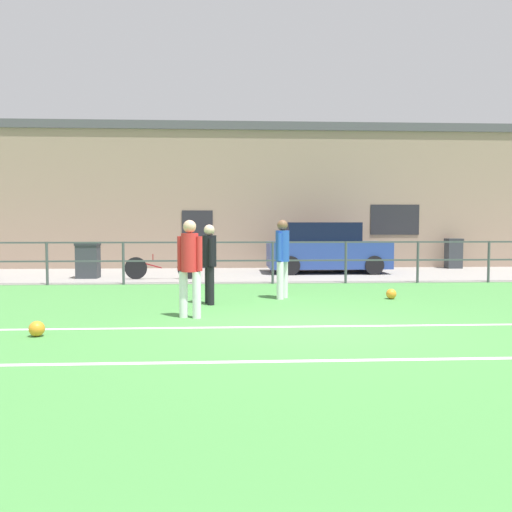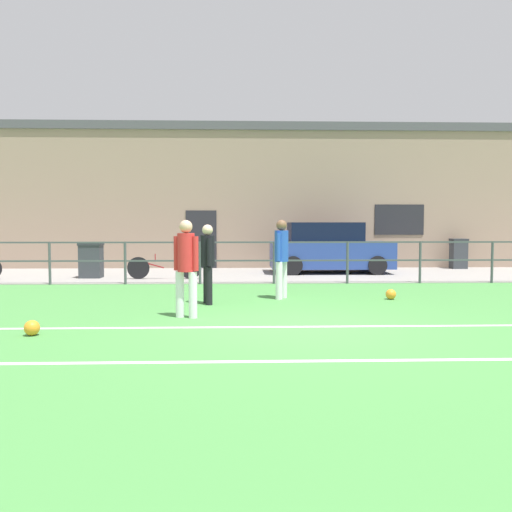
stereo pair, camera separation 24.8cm
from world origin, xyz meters
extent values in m
cube|color=#478C42|center=(0.00, 0.00, -0.02)|extent=(60.00, 44.00, 0.04)
cube|color=white|center=(0.00, -0.10, 0.00)|extent=(36.00, 0.11, 0.00)
cube|color=white|center=(0.00, -2.23, 0.00)|extent=(36.00, 0.11, 0.00)
cube|color=gray|center=(0.00, 8.50, 0.01)|extent=(48.00, 5.00, 0.02)
cylinder|color=#474C51|center=(-6.00, 6.00, 0.57)|extent=(0.07, 0.07, 1.15)
cylinder|color=#474C51|center=(-4.00, 6.00, 0.57)|extent=(0.07, 0.07, 1.15)
cylinder|color=#474C51|center=(-2.00, 6.00, 0.57)|extent=(0.07, 0.07, 1.15)
cylinder|color=#474C51|center=(0.00, 6.00, 0.57)|extent=(0.07, 0.07, 1.15)
cylinder|color=#474C51|center=(2.00, 6.00, 0.57)|extent=(0.07, 0.07, 1.15)
cylinder|color=#474C51|center=(4.00, 6.00, 0.57)|extent=(0.07, 0.07, 1.15)
cylinder|color=#474C51|center=(6.00, 6.00, 0.57)|extent=(0.07, 0.07, 1.15)
cube|color=#474C51|center=(0.00, 6.00, 1.13)|extent=(36.00, 0.04, 0.04)
cube|color=#474C51|center=(0.00, 6.00, 0.63)|extent=(36.00, 0.04, 0.04)
cube|color=gray|center=(0.00, 12.20, 2.49)|extent=(28.00, 2.40, 4.98)
cube|color=#232328|center=(-2.30, 10.98, 1.05)|extent=(1.10, 0.04, 2.10)
cube|color=#232328|center=(4.92, 10.98, 1.77)|extent=(1.80, 0.04, 1.10)
cube|color=#4C4C51|center=(0.00, 12.20, 5.13)|extent=(28.00, 2.56, 0.30)
cylinder|color=black|center=(-1.62, 2.49, 0.38)|extent=(0.14, 0.14, 0.76)
cylinder|color=black|center=(-1.57, 2.26, 0.38)|extent=(0.14, 0.14, 0.76)
cylinder|color=black|center=(-1.59, 2.37, 1.08)|extent=(0.28, 0.28, 0.63)
sphere|color=beige|center=(-1.59, 2.37, 1.50)|extent=(0.22, 0.22, 0.22)
cylinder|color=black|center=(-1.63, 2.54, 1.06)|extent=(0.10, 0.10, 0.57)
cylinder|color=black|center=(-1.55, 2.21, 1.06)|extent=(0.10, 0.10, 0.57)
cylinder|color=white|center=(-1.76, 0.76, 0.40)|extent=(0.15, 0.15, 0.80)
cylinder|color=white|center=(-2.00, 0.85, 0.40)|extent=(0.15, 0.15, 0.80)
cylinder|color=red|center=(-1.88, 0.81, 1.14)|extent=(0.30, 0.30, 0.66)
sphere|color=tan|center=(-1.88, 0.81, 1.58)|extent=(0.23, 0.23, 0.23)
cylinder|color=red|center=(-1.71, 0.74, 1.12)|extent=(0.10, 0.10, 0.59)
cylinder|color=red|center=(-2.05, 0.87, 1.12)|extent=(0.10, 0.10, 0.59)
cylinder|color=white|center=(0.02, 3.23, 0.41)|extent=(0.15, 0.15, 0.81)
cylinder|color=white|center=(-0.10, 3.00, 0.41)|extent=(0.15, 0.15, 0.81)
cylinder|color=blue|center=(-0.04, 3.12, 1.15)|extent=(0.30, 0.30, 0.67)
sphere|color=brown|center=(-0.04, 3.12, 1.60)|extent=(0.23, 0.23, 0.23)
cylinder|color=blue|center=(0.05, 3.28, 1.13)|extent=(0.11, 0.11, 0.60)
cylinder|color=blue|center=(-0.12, 2.96, 1.13)|extent=(0.11, 0.11, 0.60)
sphere|color=orange|center=(-3.99, -0.63, 0.11)|extent=(0.23, 0.23, 0.23)
sphere|color=orange|center=(2.31, 2.91, 0.11)|extent=(0.22, 0.22, 0.22)
cube|color=#28428E|center=(2.07, 9.08, 0.61)|extent=(3.90, 1.83, 0.84)
cube|color=black|center=(1.87, 9.08, 1.35)|extent=(2.34, 1.54, 0.64)
cylinder|color=black|center=(0.74, 8.20, 0.32)|extent=(0.60, 0.18, 0.60)
cylinder|color=black|center=(3.39, 8.20, 0.32)|extent=(0.60, 0.18, 0.60)
cylinder|color=black|center=(0.74, 9.96, 0.32)|extent=(0.60, 0.18, 0.60)
cylinder|color=black|center=(3.39, 9.96, 0.32)|extent=(0.60, 0.18, 0.60)
cylinder|color=black|center=(-3.87, 7.20, 0.34)|extent=(0.64, 0.04, 0.64)
cylinder|color=black|center=(-2.36, 7.20, 0.34)|extent=(0.64, 0.04, 0.64)
cube|color=maroon|center=(-3.12, 7.20, 0.55)|extent=(1.18, 0.04, 0.04)
cube|color=maroon|center=(-3.49, 7.20, 0.45)|extent=(0.74, 0.03, 0.23)
cylinder|color=maroon|center=(-3.38, 7.20, 0.65)|extent=(0.03, 0.03, 0.20)
cylinder|color=maroon|center=(-2.36, 7.20, 0.62)|extent=(0.03, 0.03, 0.28)
cube|color=#33383D|center=(6.92, 10.48, 0.52)|extent=(0.52, 0.44, 0.99)
cube|color=#282C30|center=(6.92, 10.48, 1.05)|extent=(0.55, 0.47, 0.08)
cube|color=#33383D|center=(-5.34, 7.64, 0.50)|extent=(0.62, 0.52, 0.97)
cube|color=#282C30|center=(-5.34, 7.64, 1.03)|extent=(0.66, 0.56, 0.08)
camera|label=1|loc=(-1.24, -8.52, 1.64)|focal=37.89mm
camera|label=2|loc=(-0.99, -8.53, 1.64)|focal=37.89mm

